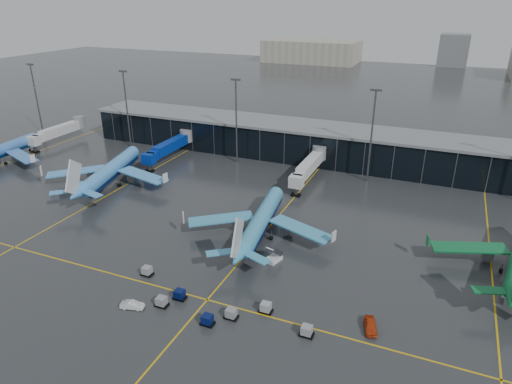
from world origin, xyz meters
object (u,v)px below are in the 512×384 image
at_px(airliner_klm_near, 262,210).
at_px(baggage_carts, 212,305).
at_px(airliner_arkefly, 110,162).
at_px(airliner_klm_west, 0,144).
at_px(service_van_red, 371,326).
at_px(mobile_airstair, 274,257).
at_px(service_van_white, 132,305).

bearing_deg(airliner_klm_near, baggage_carts, -93.23).
bearing_deg(airliner_arkefly, baggage_carts, -50.87).
distance_m(airliner_klm_west, service_van_red, 123.24).
relative_size(airliner_klm_near, mobile_airstair, 10.26).
bearing_deg(airliner_arkefly, service_van_white, -62.12).
distance_m(baggage_carts, service_van_red, 25.54).
bearing_deg(service_van_white, airliner_klm_near, -32.88).
height_order(baggage_carts, service_van_red, baggage_carts).
relative_size(airliner_arkefly, airliner_klm_near, 1.08).
height_order(mobile_airstair, service_van_red, mobile_airstair).
height_order(mobile_airstair, service_van_white, mobile_airstair).
xyz_separation_m(service_van_red, service_van_white, (-37.20, -10.08, -0.12)).
relative_size(airliner_klm_west, service_van_red, 8.43).
bearing_deg(baggage_carts, airliner_klm_near, 94.66).
height_order(airliner_arkefly, baggage_carts, airliner_arkefly).
distance_m(airliner_klm_west, airliner_arkefly, 42.59).
xyz_separation_m(airliner_arkefly, service_van_white, (38.75, -42.75, -5.65)).
bearing_deg(service_van_red, airliner_klm_near, 125.42).
relative_size(mobile_airstair, service_van_white, 0.93).
distance_m(mobile_airstair, service_van_red, 24.51).
bearing_deg(baggage_carts, airliner_klm_west, 157.64).
distance_m(airliner_klm_near, service_van_white, 33.80).
height_order(airliner_klm_west, service_van_white, airliner_klm_west).
xyz_separation_m(airliner_klm_near, baggage_carts, (2.19, -26.88, -5.05)).
xyz_separation_m(airliner_klm_west, baggage_carts, (93.49, -38.46, -5.11)).
xyz_separation_m(airliner_arkefly, mobile_airstair, (55.00, -19.94, -5.53)).
relative_size(airliner_klm_near, baggage_carts, 1.10).
xyz_separation_m(mobile_airstair, service_van_red, (20.95, -12.74, 0.00)).
height_order(airliner_klm_west, airliner_klm_near, airliner_klm_west).
bearing_deg(baggage_carts, mobile_airstair, 77.07).
xyz_separation_m(airliner_klm_near, service_van_white, (-9.97, -31.88, -5.16)).
bearing_deg(service_van_white, baggage_carts, -83.15).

